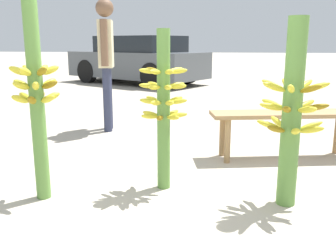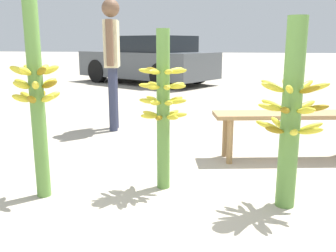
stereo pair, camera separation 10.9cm
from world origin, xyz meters
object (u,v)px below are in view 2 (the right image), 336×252
at_px(banana_stalk_left, 37,97).
at_px(parked_car, 148,60).
at_px(banana_stalk_center, 163,106).
at_px(banana_stalk_right, 291,114).
at_px(market_bench, 290,120).
at_px(vendor_person, 112,52).

xyz_separation_m(banana_stalk_left, parked_car, (-1.01, 8.14, -0.13)).
bearing_deg(banana_stalk_center, banana_stalk_right, -11.68).
bearing_deg(market_bench, vendor_person, 143.80).
bearing_deg(parked_car, vendor_person, -142.04).
bearing_deg(banana_stalk_right, vendor_person, 132.85).
distance_m(banana_stalk_center, banana_stalk_right, 0.97).
bearing_deg(banana_stalk_left, parked_car, 97.04).
xyz_separation_m(banana_stalk_left, banana_stalk_center, (0.90, 0.33, -0.10)).
xyz_separation_m(banana_stalk_center, market_bench, (1.12, 0.97, -0.28)).
distance_m(banana_stalk_right, vendor_person, 2.97).
bearing_deg(banana_stalk_right, banana_stalk_left, -175.91).
xyz_separation_m(banana_stalk_right, market_bench, (0.17, 1.17, -0.28)).
xyz_separation_m(banana_stalk_center, parked_car, (-1.90, 7.82, -0.03)).
relative_size(banana_stalk_left, banana_stalk_right, 1.11).
relative_size(vendor_person, parked_car, 0.40).
distance_m(banana_stalk_left, banana_stalk_right, 1.86).
xyz_separation_m(vendor_person, market_bench, (2.18, -0.99, -0.64)).
distance_m(banana_stalk_left, market_bench, 2.44).
bearing_deg(banana_stalk_right, parked_car, 109.62).
bearing_deg(banana_stalk_center, market_bench, 40.92).
bearing_deg(banana_stalk_center, parked_car, 103.69).
distance_m(market_bench, parked_car, 7.49).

